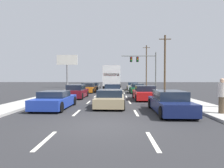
{
  "coord_description": "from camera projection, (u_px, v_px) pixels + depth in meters",
  "views": [
    {
      "loc": [
        0.53,
        -8.05,
        1.98
      ],
      "look_at": [
        0.15,
        12.61,
        1.38
      ],
      "focal_mm": 31.42,
      "sensor_mm": 36.0,
      "label": 1
    }
  ],
  "objects": [
    {
      "name": "car_orange",
      "position": [
        88.0,
        88.0,
        27.27
      ],
      "size": [
        1.97,
        4.58,
        1.34
      ],
      "color": "orange",
      "rests_on": "ground_plane"
    },
    {
      "name": "car_gray",
      "position": [
        94.0,
        87.0,
        33.39
      ],
      "size": [
        2.05,
        4.55,
        1.23
      ],
      "color": "slate",
      "rests_on": "ground_plane"
    },
    {
      "name": "box_truck",
      "position": [
        113.0,
        77.0,
        29.24
      ],
      "size": [
        2.68,
        7.75,
        3.71
      ],
      "color": "white",
      "rests_on": "ground_plane"
    },
    {
      "name": "car_silver",
      "position": [
        133.0,
        86.0,
        33.41
      ],
      "size": [
        1.97,
        4.12,
        1.29
      ],
      "color": "#B7BABF",
      "rests_on": "ground_plane"
    },
    {
      "name": "lane_markings",
      "position": [
        112.0,
        92.0,
        28.68
      ],
      "size": [
        3.54,
        57.0,
        0.01
      ],
      "color": "silver",
      "rests_on": "ground_plane"
    },
    {
      "name": "car_red",
      "position": [
        145.0,
        93.0,
        18.03
      ],
      "size": [
        2.02,
        4.37,
        1.31
      ],
      "color": "red",
      "rests_on": "ground_plane"
    },
    {
      "name": "car_blue",
      "position": [
        55.0,
        100.0,
        12.83
      ],
      "size": [
        2.06,
        4.35,
        1.15
      ],
      "color": "#1E389E",
      "rests_on": "ground_plane"
    },
    {
      "name": "utility_pole_mid",
      "position": [
        165.0,
        62.0,
        29.64
      ],
      "size": [
        1.8,
        0.28,
        8.5
      ],
      "color": "brown",
      "rests_on": "ground_plane"
    },
    {
      "name": "car_green",
      "position": [
        137.0,
        89.0,
        26.18
      ],
      "size": [
        1.84,
        4.21,
        1.24
      ],
      "color": "#196B38",
      "rests_on": "ground_plane"
    },
    {
      "name": "pedestrian_near_corner",
      "position": [
        222.0,
        96.0,
        10.27
      ],
      "size": [
        0.38,
        0.38,
        1.84
      ],
      "color": "brown",
      "rests_on": "sidewalk_right"
    },
    {
      "name": "car_tan",
      "position": [
        110.0,
        99.0,
        13.48
      ],
      "size": [
        2.08,
        4.07,
        1.2
      ],
      "color": "tan",
      "rests_on": "ground_plane"
    },
    {
      "name": "sidewalk_left",
      "position": [
        68.0,
        92.0,
        28.21
      ],
      "size": [
        2.23,
        80.0,
        0.14
      ],
      "primitive_type": "cube",
      "color": "#B2AFA8",
      "rests_on": "ground_plane"
    },
    {
      "name": "traffic_signal_mast",
      "position": [
        142.0,
        62.0,
        36.71
      ],
      "size": [
        6.54,
        0.69,
        6.89
      ],
      "color": "#595B56",
      "rests_on": "ground_plane"
    },
    {
      "name": "roadside_billboard",
      "position": [
        67.0,
        64.0,
        40.67
      ],
      "size": [
        4.34,
        0.36,
        6.84
      ],
      "color": "slate",
      "rests_on": "ground_plane"
    },
    {
      "name": "car_white",
      "position": [
        113.0,
        91.0,
        21.25
      ],
      "size": [
        1.95,
        4.7,
        1.36
      ],
      "color": "white",
      "rests_on": "ground_plane"
    },
    {
      "name": "ground_plane",
      "position": [
        112.0,
        90.0,
        33.1
      ],
      "size": [
        140.0,
        140.0,
        0.0
      ],
      "primitive_type": "plane",
      "color": "#2B2B2D"
    },
    {
      "name": "utility_pole_far",
      "position": [
        146.0,
        65.0,
        49.79
      ],
      "size": [
        1.8,
        0.28,
        10.37
      ],
      "color": "brown",
      "rests_on": "ground_plane"
    },
    {
      "name": "sidewalk_right",
      "position": [
        156.0,
        92.0,
        27.98
      ],
      "size": [
        2.23,
        80.0,
        0.14
      ],
      "primitive_type": "cube",
      "color": "#B2AFA8",
      "rests_on": "ground_plane"
    },
    {
      "name": "car_maroon",
      "position": [
        77.0,
        92.0,
        19.63
      ],
      "size": [
        1.91,
        4.22,
        1.34
      ],
      "color": "maroon",
      "rests_on": "ground_plane"
    },
    {
      "name": "car_navy",
      "position": [
        170.0,
        103.0,
        11.17
      ],
      "size": [
        1.92,
        4.65,
        1.27
      ],
      "color": "#141E4C",
      "rests_on": "ground_plane"
    }
  ]
}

